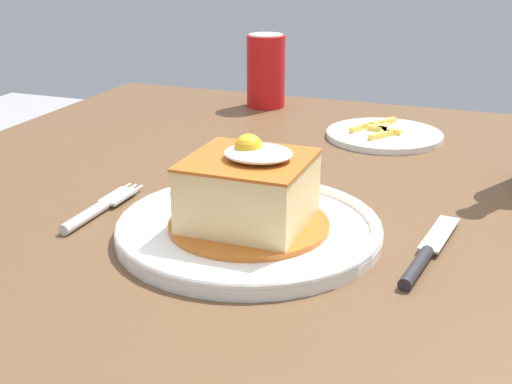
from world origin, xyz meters
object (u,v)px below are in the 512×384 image
object	(u,v)px
fork	(96,210)
soda_can	(266,71)
side_plate_fries	(381,134)
knife	(424,257)
main_plate	(249,228)

from	to	relation	value
fork	soda_can	bearing A→B (deg)	89.68
fork	side_plate_fries	xyz separation A→B (m)	(0.23, 0.40, -0.00)
knife	side_plate_fries	bearing A→B (deg)	106.26
main_plate	knife	distance (m)	0.17
fork	soda_can	xyz separation A→B (m)	(0.00, 0.53, 0.06)
main_plate	soda_can	xyz separation A→B (m)	(-0.17, 0.52, 0.05)
soda_can	knife	bearing A→B (deg)	-56.58
main_plate	side_plate_fries	xyz separation A→B (m)	(0.06, 0.39, -0.00)
side_plate_fries	soda_can	bearing A→B (deg)	151.28
knife	main_plate	bearing A→B (deg)	-179.64
main_plate	knife	xyz separation A→B (m)	(0.17, 0.00, -0.00)
soda_can	side_plate_fries	distance (m)	0.26
side_plate_fries	knife	bearing A→B (deg)	-73.74
soda_can	side_plate_fries	xyz separation A→B (m)	(0.23, -0.12, -0.06)
main_plate	fork	xyz separation A→B (m)	(-0.17, -0.01, -0.00)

